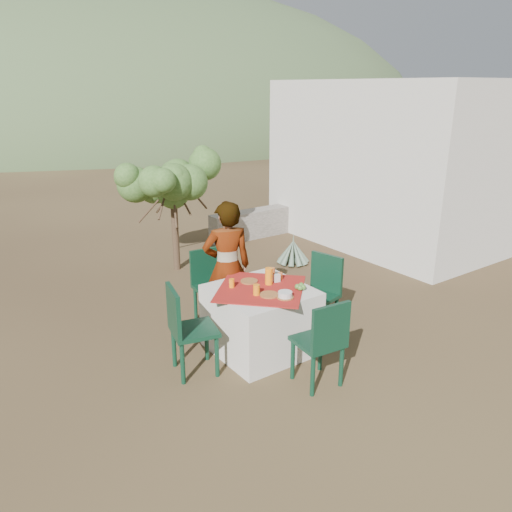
% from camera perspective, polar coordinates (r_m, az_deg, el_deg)
% --- Properties ---
extents(ground, '(160.00, 160.00, 0.00)m').
position_cam_1_polar(ground, '(5.83, -7.38, -11.00)').
color(ground, '#322116').
rests_on(ground, ground).
extents(table, '(1.30, 1.30, 0.76)m').
position_cam_1_polar(table, '(5.70, 0.55, -7.24)').
color(table, silver).
rests_on(table, ground).
extents(chair_far, '(0.46, 0.46, 0.93)m').
position_cam_1_polar(chair_far, '(6.40, -5.27, -2.96)').
color(chair_far, black).
rests_on(chair_far, ground).
extents(chair_near, '(0.48, 0.48, 0.94)m').
position_cam_1_polar(chair_near, '(5.02, 7.64, -9.47)').
color(chair_near, black).
rests_on(chair_near, ground).
extents(chair_left, '(0.54, 0.54, 0.98)m').
position_cam_1_polar(chair_left, '(5.23, -8.00, -7.98)').
color(chair_left, black).
rests_on(chair_left, ground).
extents(chair_right, '(0.53, 0.53, 0.96)m').
position_cam_1_polar(chair_right, '(6.14, 7.39, -3.86)').
color(chair_right, black).
rests_on(chair_right, ground).
extents(person, '(0.69, 0.56, 1.63)m').
position_cam_1_polar(person, '(6.04, -3.32, -1.25)').
color(person, '#8C6651').
rests_on(person, ground).
extents(shrub_tree, '(1.47, 1.44, 1.73)m').
position_cam_1_polar(shrub_tree, '(8.11, -9.30, 7.78)').
color(shrub_tree, '#4B3825').
rests_on(shrub_tree, ground).
extents(agave, '(0.56, 0.55, 0.59)m').
position_cam_1_polar(agave, '(8.53, 4.26, 0.42)').
color(agave, '#5C725D').
rests_on(agave, ground).
extents(guesthouse, '(3.20, 4.20, 3.00)m').
position_cam_1_polar(guesthouse, '(10.21, 16.20, 10.30)').
color(guesthouse, beige).
rests_on(guesthouse, ground).
extents(stone_wall, '(2.60, 0.35, 0.55)m').
position_cam_1_polar(stone_wall, '(10.21, 1.37, 4.02)').
color(stone_wall, gray).
rests_on(stone_wall, ground).
extents(hill_near_right, '(48.00, 48.00, 20.00)m').
position_cam_1_polar(hill_near_right, '(43.06, -16.28, 14.29)').
color(hill_near_right, '#384D2B').
rests_on(hill_near_right, ground).
extents(hill_far_right, '(36.00, 36.00, 14.00)m').
position_cam_1_polar(hill_far_right, '(58.98, -4.45, 16.00)').
color(hill_far_right, gray).
rests_on(hill_far_right, ground).
extents(plate_far, '(0.20, 0.20, 0.01)m').
position_cam_1_polar(plate_far, '(5.72, -0.79, -2.89)').
color(plate_far, brown).
rests_on(plate_far, table).
extents(plate_near, '(0.21, 0.21, 0.01)m').
position_cam_1_polar(plate_near, '(5.36, 1.52, -4.44)').
color(plate_near, brown).
rests_on(plate_near, table).
extents(glass_far, '(0.06, 0.06, 0.10)m').
position_cam_1_polar(glass_far, '(5.56, -2.79, -3.12)').
color(glass_far, orange).
rests_on(glass_far, table).
extents(glass_near, '(0.07, 0.07, 0.12)m').
position_cam_1_polar(glass_near, '(5.35, 0.05, -3.89)').
color(glass_near, orange).
rests_on(glass_near, table).
extents(juice_pitcher, '(0.09, 0.09, 0.19)m').
position_cam_1_polar(juice_pitcher, '(5.63, 1.48, -2.32)').
color(juice_pitcher, orange).
rests_on(juice_pitcher, table).
extents(bowl_plate, '(0.19, 0.19, 0.01)m').
position_cam_1_polar(bowl_plate, '(5.31, 3.35, -4.72)').
color(bowl_plate, brown).
rests_on(bowl_plate, table).
extents(white_bowl, '(0.15, 0.15, 0.06)m').
position_cam_1_polar(white_bowl, '(5.30, 3.35, -4.38)').
color(white_bowl, silver).
rests_on(white_bowl, bowl_plate).
extents(jar_left, '(0.05, 0.05, 0.09)m').
position_cam_1_polar(jar_left, '(5.78, 2.79, -2.30)').
color(jar_left, '#CC5E24').
rests_on(jar_left, table).
extents(jar_right, '(0.06, 0.06, 0.10)m').
position_cam_1_polar(jar_right, '(5.89, 1.88, -1.82)').
color(jar_right, '#CC5E24').
rests_on(jar_right, table).
extents(napkin_holder, '(0.08, 0.05, 0.09)m').
position_cam_1_polar(napkin_holder, '(5.71, 2.41, -2.54)').
color(napkin_holder, silver).
rests_on(napkin_holder, table).
extents(fruit_cluster, '(0.12, 0.11, 0.06)m').
position_cam_1_polar(fruit_cluster, '(5.53, 5.10, -3.52)').
color(fruit_cluster, '#4A7C2D').
rests_on(fruit_cluster, table).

